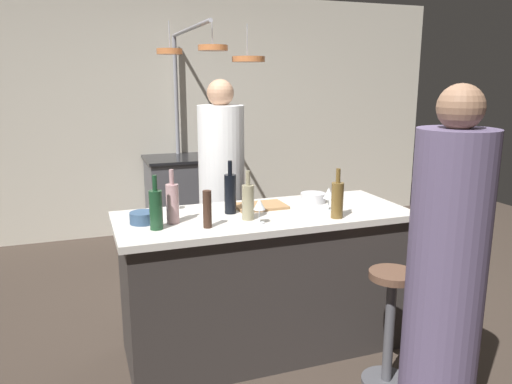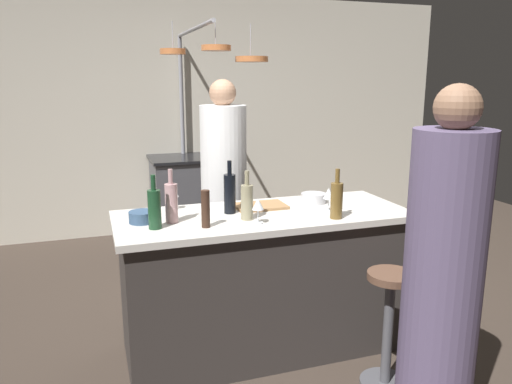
% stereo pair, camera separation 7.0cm
% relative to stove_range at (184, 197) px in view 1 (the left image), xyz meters
% --- Properties ---
extents(ground_plane, '(9.00, 9.00, 0.00)m').
position_rel_stove_range_xyz_m(ground_plane, '(0.00, -2.45, -0.45)').
color(ground_plane, '#382D26').
extents(back_wall, '(6.40, 0.16, 2.60)m').
position_rel_stove_range_xyz_m(back_wall, '(0.00, 0.40, 0.85)').
color(back_wall, beige).
rests_on(back_wall, ground_plane).
extents(kitchen_island, '(1.80, 0.72, 0.90)m').
position_rel_stove_range_xyz_m(kitchen_island, '(0.00, -2.45, 0.01)').
color(kitchen_island, '#332D2B').
rests_on(kitchen_island, ground_plane).
extents(stove_range, '(0.80, 0.64, 0.89)m').
position_rel_stove_range_xyz_m(stove_range, '(0.00, 0.00, 0.00)').
color(stove_range, '#47474C').
rests_on(stove_range, ground_plane).
extents(chef, '(0.36, 0.36, 1.70)m').
position_rel_stove_range_xyz_m(chef, '(0.00, -1.50, 0.34)').
color(chef, white).
rests_on(chef, ground_plane).
extents(bar_stool_right, '(0.28, 0.28, 0.68)m').
position_rel_stove_range_xyz_m(bar_stool_right, '(0.52, -3.07, -0.07)').
color(bar_stool_right, '#4C4C51').
rests_on(bar_stool_right, ground_plane).
extents(guest_right, '(0.36, 0.36, 1.69)m').
position_rel_stove_range_xyz_m(guest_right, '(0.51, -3.47, 0.34)').
color(guest_right, '#594C6B').
rests_on(guest_right, ground_plane).
extents(overhead_pot_rack, '(0.89, 1.56, 2.17)m').
position_rel_stove_range_xyz_m(overhead_pot_rack, '(0.05, -0.64, 1.25)').
color(overhead_pot_rack, gray).
rests_on(overhead_pot_rack, ground_plane).
extents(cutting_board, '(0.32, 0.22, 0.02)m').
position_rel_stove_range_xyz_m(cutting_board, '(0.03, -2.31, 0.46)').
color(cutting_board, '#997047').
rests_on(cutting_board, kitchen_island).
extents(pepper_mill, '(0.05, 0.05, 0.21)m').
position_rel_stove_range_xyz_m(pepper_mill, '(-0.40, -2.63, 0.56)').
color(pepper_mill, '#382319').
rests_on(pepper_mill, kitchen_island).
extents(wine_bottle_dark, '(0.07, 0.07, 0.33)m').
position_rel_stove_range_xyz_m(wine_bottle_dark, '(-0.20, -2.38, 0.58)').
color(wine_bottle_dark, black).
rests_on(wine_bottle_dark, kitchen_island).
extents(wine_bottle_amber, '(0.07, 0.07, 0.30)m').
position_rel_stove_range_xyz_m(wine_bottle_amber, '(0.37, -2.70, 0.57)').
color(wine_bottle_amber, brown).
rests_on(wine_bottle_amber, kitchen_island).
extents(wine_bottle_green, '(0.07, 0.07, 0.30)m').
position_rel_stove_range_xyz_m(wine_bottle_green, '(-0.67, -2.56, 0.57)').
color(wine_bottle_green, '#193D23').
rests_on(wine_bottle_green, kitchen_island).
extents(wine_bottle_white, '(0.07, 0.07, 0.29)m').
position_rel_stove_range_xyz_m(wine_bottle_white, '(-0.14, -2.55, 0.56)').
color(wine_bottle_white, gray).
rests_on(wine_bottle_white, kitchen_island).
extents(wine_bottle_rose, '(0.07, 0.07, 0.31)m').
position_rel_stove_range_xyz_m(wine_bottle_rose, '(-0.57, -2.48, 0.57)').
color(wine_bottle_rose, '#B78C8E').
rests_on(wine_bottle_rose, kitchen_island).
extents(wine_glass_near_right_guest, '(0.07, 0.07, 0.15)m').
position_rel_stove_range_xyz_m(wine_glass_near_right_guest, '(-0.11, -2.65, 0.56)').
color(wine_glass_near_right_guest, silver).
rests_on(wine_glass_near_right_guest, kitchen_island).
extents(wine_glass_by_chef, '(0.07, 0.07, 0.15)m').
position_rel_stove_range_xyz_m(wine_glass_by_chef, '(-0.51, -2.18, 0.56)').
color(wine_glass_by_chef, silver).
rests_on(wine_glass_by_chef, kitchen_island).
extents(wine_glass_near_left_guest, '(0.07, 0.07, 0.15)m').
position_rel_stove_range_xyz_m(wine_glass_near_left_guest, '(0.39, -2.54, 0.56)').
color(wine_glass_near_left_guest, silver).
rests_on(wine_glass_near_left_guest, kitchen_island).
extents(mixing_bowl_steel, '(0.17, 0.17, 0.06)m').
position_rel_stove_range_xyz_m(mixing_bowl_steel, '(0.40, -2.31, 0.49)').
color(mixing_bowl_steel, '#B7B7BC').
rests_on(mixing_bowl_steel, kitchen_island).
extents(mixing_bowl_blue, '(0.15, 0.15, 0.07)m').
position_rel_stove_range_xyz_m(mixing_bowl_blue, '(-0.73, -2.42, 0.49)').
color(mixing_bowl_blue, '#334C6B').
rests_on(mixing_bowl_blue, kitchen_island).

